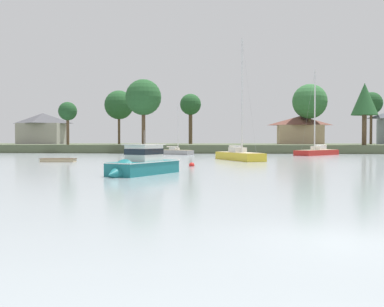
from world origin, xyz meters
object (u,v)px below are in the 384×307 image
at_px(cruiser_teal, 139,168).
at_px(sailboat_grey, 176,153).
at_px(dinghy_sand, 58,161).
at_px(sailboat_yellow, 239,158).
at_px(mooring_buoy_white, 127,167).
at_px(mooring_buoy_red, 192,165).
at_px(sailboat_red, 317,153).

bearing_deg(cruiser_teal, sailboat_grey, 94.54).
relative_size(dinghy_sand, sailboat_yellow, 0.26).
height_order(sailboat_grey, sailboat_yellow, sailboat_yellow).
bearing_deg(mooring_buoy_white, cruiser_teal, -70.82).
xyz_separation_m(sailboat_grey, mooring_buoy_white, (0.80, -35.83, -0.12)).
bearing_deg(mooring_buoy_red, sailboat_red, 63.32).
bearing_deg(cruiser_teal, mooring_buoy_red, 76.70).
bearing_deg(dinghy_sand, sailboat_yellow, 18.07).
bearing_deg(sailboat_yellow, sailboat_grey, 116.29).
relative_size(cruiser_teal, dinghy_sand, 1.87).
bearing_deg(sailboat_grey, dinghy_sand, -108.46).
distance_m(dinghy_sand, mooring_buoy_red, 16.17).
bearing_deg(sailboat_grey, sailboat_yellow, -63.71).
xyz_separation_m(sailboat_red, mooring_buoy_white, (-21.33, -34.98, -0.20)).
height_order(cruiser_teal, sailboat_red, sailboat_red).
bearing_deg(dinghy_sand, sailboat_grey, 71.54).
distance_m(sailboat_grey, mooring_buoy_white, 35.84).
distance_m(cruiser_teal, sailboat_yellow, 24.03).
height_order(cruiser_teal, mooring_buoy_white, cruiser_teal).
relative_size(sailboat_yellow, mooring_buoy_red, 26.27).
height_order(dinghy_sand, sailboat_yellow, sailboat_yellow).
xyz_separation_m(dinghy_sand, mooring_buoy_red, (14.72, -6.70, -0.05)).
distance_m(sailboat_yellow, sailboat_red, 22.93).
relative_size(mooring_buoy_red, mooring_buoy_white, 1.00).
height_order(dinghy_sand, sailboat_red, sailboat_red).
height_order(sailboat_yellow, mooring_buoy_white, sailboat_yellow).
bearing_deg(mooring_buoy_red, cruiser_teal, -103.30).
height_order(cruiser_teal, dinghy_sand, cruiser_teal).
bearing_deg(dinghy_sand, cruiser_teal, -54.04).
bearing_deg(cruiser_teal, sailboat_red, 66.32).
xyz_separation_m(cruiser_teal, dinghy_sand, (-12.29, 16.95, -0.33)).
relative_size(sailboat_yellow, mooring_buoy_white, 26.19).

